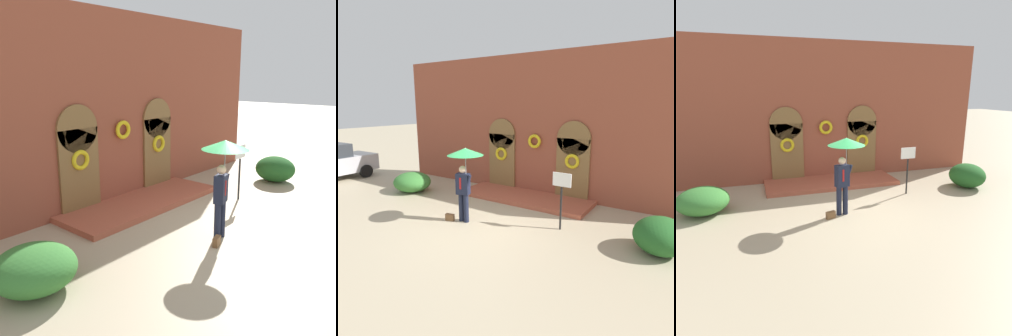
% 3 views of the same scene
% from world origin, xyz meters
% --- Properties ---
extents(ground_plane, '(80.00, 80.00, 0.00)m').
position_xyz_m(ground_plane, '(0.00, 0.00, 0.00)').
color(ground_plane, tan).
extents(building_facade, '(14.00, 2.30, 5.60)m').
position_xyz_m(building_facade, '(-0.00, 4.15, 2.68)').
color(building_facade, brown).
rests_on(building_facade, ground).
extents(person_with_umbrella, '(1.10, 1.10, 2.36)m').
position_xyz_m(person_with_umbrella, '(-0.38, 0.07, 1.91)').
color(person_with_umbrella, '#191E33').
rests_on(person_with_umbrella, ground).
extents(handbag, '(0.30, 0.19, 0.22)m').
position_xyz_m(handbag, '(-0.89, -0.13, 0.11)').
color(handbag, brown).
rests_on(handbag, ground).
extents(sign_post, '(0.56, 0.06, 1.72)m').
position_xyz_m(sign_post, '(2.33, 1.15, 1.16)').
color(sign_post, black).
rests_on(sign_post, ground).
extents(shrub_left, '(1.56, 1.51, 0.83)m').
position_xyz_m(shrub_left, '(-4.53, 1.42, 0.41)').
color(shrub_left, '#387A33').
rests_on(shrub_left, ground).
extents(shrub_right, '(1.32, 1.42, 0.91)m').
position_xyz_m(shrub_right, '(4.98, 1.17, 0.46)').
color(shrub_right, '#235B23').
rests_on(shrub_right, ground).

